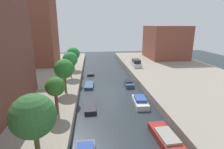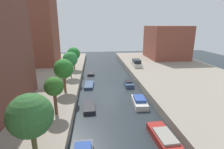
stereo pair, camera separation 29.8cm
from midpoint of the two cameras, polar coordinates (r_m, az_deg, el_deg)
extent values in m
plane|color=#232B30|center=(28.25, -0.19, -5.24)|extent=(84.00, 84.00, 0.00)
cube|color=gray|center=(30.51, -29.57, -4.77)|extent=(20.00, 64.00, 1.00)
cube|color=gray|center=(33.09, 26.64, -2.87)|extent=(20.00, 64.00, 1.00)
cube|color=brown|center=(44.45, -24.34, 14.41)|extent=(10.00, 8.02, 18.13)
cube|color=brown|center=(52.47, 17.42, 10.01)|extent=(10.00, 11.40, 8.87)
cylinder|color=#4D4929|center=(13.75, -23.23, -20.69)|extent=(0.34, 0.34, 2.58)
sphere|color=#2F622E|center=(12.56, -24.40, -12.09)|extent=(2.92, 2.92, 2.92)
cylinder|color=brown|center=(19.62, -17.47, -8.94)|extent=(0.36, 0.36, 2.40)
sphere|color=#306B24|center=(18.93, -17.95, -3.69)|extent=(2.01, 2.01, 2.01)
cylinder|color=brown|center=(25.56, -14.79, -2.86)|extent=(0.35, 0.35, 2.41)
sphere|color=#2C7A2A|center=(24.97, -15.13, 1.82)|extent=(2.70, 2.70, 2.70)
cylinder|color=brown|center=(32.43, -13.00, 1.19)|extent=(0.20, 0.20, 2.35)
sphere|color=#30863C|center=(31.97, -13.23, 4.84)|extent=(2.66, 2.66, 2.66)
cylinder|color=brown|center=(38.18, -12.01, 3.46)|extent=(0.28, 0.28, 2.36)
sphere|color=#25812E|center=(37.79, -12.19, 6.61)|extent=(2.72, 2.72, 2.72)
cube|color=beige|center=(40.67, 8.06, 3.30)|extent=(1.79, 4.74, 0.83)
cube|color=#1E2328|center=(40.16, 8.22, 4.32)|extent=(1.57, 2.61, 0.80)
cube|color=#232328|center=(22.55, -7.07, -10.40)|extent=(1.54, 3.53, 0.49)
cube|color=#33476B|center=(30.26, -7.20, -3.45)|extent=(1.63, 3.79, 0.45)
cube|color=#232328|center=(37.65, -6.71, 0.45)|extent=(1.46, 3.52, 0.44)
cube|color=maroon|center=(17.45, 17.04, -19.26)|extent=(1.91, 4.67, 0.69)
cube|color=gray|center=(17.01, 17.52, -18.49)|extent=(1.55, 2.59, 0.21)
cube|color=beige|center=(23.66, 9.29, -8.94)|extent=(1.86, 3.96, 0.67)
cube|color=#2D4C9E|center=(23.51, 9.31, -7.74)|extent=(1.51, 2.21, 0.36)
cube|color=#33476B|center=(30.45, 5.72, -3.08)|extent=(1.52, 3.24, 0.65)
cube|color=black|center=(30.51, 5.66, -2.20)|extent=(1.24, 1.80, 0.21)
camera|label=1|loc=(0.15, -89.74, 0.07)|focal=28.08mm
camera|label=2|loc=(0.15, 90.26, -0.07)|focal=28.08mm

